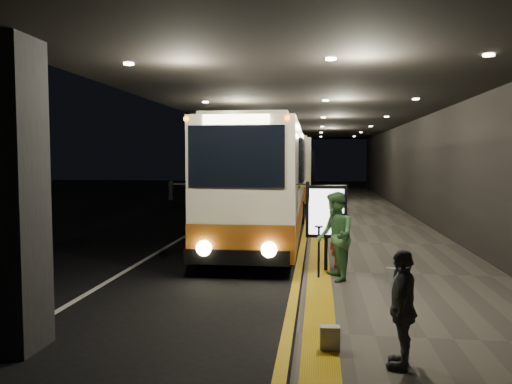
# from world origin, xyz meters

# --- Properties ---
(ground) EXTENTS (90.00, 90.00, 0.00)m
(ground) POSITION_xyz_m (0.00, 0.00, 0.00)
(ground) COLOR black
(lane_line_white) EXTENTS (0.12, 50.00, 0.01)m
(lane_line_white) POSITION_xyz_m (-1.80, 5.00, 0.01)
(lane_line_white) COLOR silver
(lane_line_white) RESTS_ON ground
(kerb_stripe_yellow) EXTENTS (0.18, 50.00, 0.01)m
(kerb_stripe_yellow) POSITION_xyz_m (2.35, 5.00, 0.01)
(kerb_stripe_yellow) COLOR gold
(kerb_stripe_yellow) RESTS_ON ground
(sidewalk) EXTENTS (4.50, 50.00, 0.15)m
(sidewalk) POSITION_xyz_m (4.75, 5.00, 0.07)
(sidewalk) COLOR #514C44
(sidewalk) RESTS_ON ground
(tactile_strip) EXTENTS (0.50, 50.00, 0.01)m
(tactile_strip) POSITION_xyz_m (2.85, 5.00, 0.16)
(tactile_strip) COLOR gold
(tactile_strip) RESTS_ON sidewalk
(terminal_wall) EXTENTS (0.10, 50.00, 6.00)m
(terminal_wall) POSITION_xyz_m (7.00, 5.00, 3.00)
(terminal_wall) COLOR black
(terminal_wall) RESTS_ON ground
(support_columns) EXTENTS (0.80, 24.80, 4.40)m
(support_columns) POSITION_xyz_m (-1.50, 4.00, 2.20)
(support_columns) COLOR black
(support_columns) RESTS_ON ground
(canopy) EXTENTS (9.00, 50.00, 0.40)m
(canopy) POSITION_xyz_m (2.50, 5.00, 4.60)
(canopy) COLOR black
(canopy) RESTS_ON support_columns
(coach_main) EXTENTS (2.60, 11.91, 3.69)m
(coach_main) POSITION_xyz_m (1.02, 2.12, 1.77)
(coach_main) COLOR beige
(coach_main) RESTS_ON ground
(coach_second) EXTENTS (3.18, 12.15, 3.78)m
(coach_second) POSITION_xyz_m (0.87, 16.72, 1.81)
(coach_second) COLOR beige
(coach_second) RESTS_ON ground
(coach_third) EXTENTS (2.76, 11.00, 3.43)m
(coach_third) POSITION_xyz_m (1.07, 30.62, 1.64)
(coach_third) COLOR beige
(coach_third) RESTS_ON ground
(passenger_boarding) EXTENTS (0.46, 0.62, 1.56)m
(passenger_boarding) POSITION_xyz_m (3.30, -2.56, 0.93)
(passenger_boarding) COLOR #DB6685
(passenger_boarding) RESTS_ON sidewalk
(passenger_waiting_green) EXTENTS (0.72, 1.00, 1.88)m
(passenger_waiting_green) POSITION_xyz_m (3.18, -3.95, 1.09)
(passenger_waiting_green) COLOR #3F713F
(passenger_waiting_green) RESTS_ON sidewalk
(passenger_waiting_grey) EXTENTS (0.64, 0.94, 1.47)m
(passenger_waiting_grey) POSITION_xyz_m (3.85, -8.31, 0.89)
(passenger_waiting_grey) COLOR #4A494D
(passenger_waiting_grey) RESTS_ON sidewalk
(bag_polka) EXTENTS (0.29, 0.18, 0.33)m
(bag_polka) POSITION_xyz_m (4.34, -4.14, 0.32)
(bag_polka) COLOR black
(bag_polka) RESTS_ON sidewalk
(bag_plain) EXTENTS (0.27, 0.17, 0.33)m
(bag_plain) POSITION_xyz_m (2.98, -7.87, 0.31)
(bag_plain) COLOR #BBB3AF
(bag_plain) RESTS_ON sidewalk
(info_sign) EXTENTS (0.93, 0.14, 1.97)m
(info_sign) POSITION_xyz_m (3.00, -3.07, 1.48)
(info_sign) COLOR black
(info_sign) RESTS_ON sidewalk
(stanchion_post) EXTENTS (0.05, 0.05, 1.11)m
(stanchion_post) POSITION_xyz_m (2.83, -3.80, 0.71)
(stanchion_post) COLOR black
(stanchion_post) RESTS_ON sidewalk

